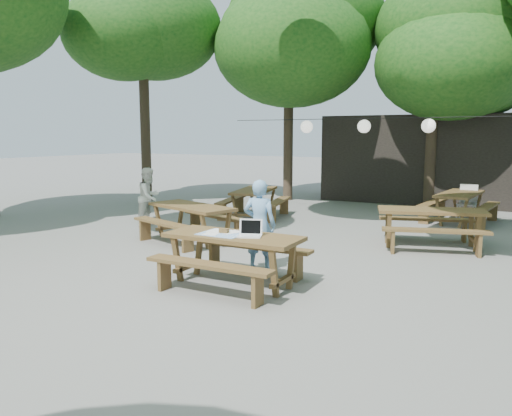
{
  "coord_description": "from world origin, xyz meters",
  "views": [
    {
      "loc": [
        3.53,
        -6.82,
        2.18
      ],
      "look_at": [
        -0.12,
        -0.06,
        1.05
      ],
      "focal_mm": 35.0,
      "sensor_mm": 36.0,
      "label": 1
    }
  ],
  "objects_px": {
    "main_picnic_table": "(233,259)",
    "second_person": "(149,197)",
    "picnic_table_nw": "(192,223)",
    "woman": "(260,225)",
    "plastic_chair": "(467,210)"
  },
  "relations": [
    {
      "from": "main_picnic_table",
      "to": "second_person",
      "type": "bearing_deg",
      "value": 143.1
    },
    {
      "from": "picnic_table_nw",
      "to": "woman",
      "type": "height_order",
      "value": "woman"
    },
    {
      "from": "picnic_table_nw",
      "to": "woman",
      "type": "bearing_deg",
      "value": -11.55
    },
    {
      "from": "woman",
      "to": "second_person",
      "type": "relative_size",
      "value": 1.05
    },
    {
      "from": "main_picnic_table",
      "to": "picnic_table_nw",
      "type": "height_order",
      "value": "same"
    },
    {
      "from": "picnic_table_nw",
      "to": "second_person",
      "type": "distance_m",
      "value": 2.22
    },
    {
      "from": "main_picnic_table",
      "to": "plastic_chair",
      "type": "xyz_separation_m",
      "value": [
        2.39,
        7.82,
        -0.13
      ]
    },
    {
      "from": "main_picnic_table",
      "to": "second_person",
      "type": "xyz_separation_m",
      "value": [
        -4.28,
        3.22,
        0.31
      ]
    },
    {
      "from": "main_picnic_table",
      "to": "picnic_table_nw",
      "type": "xyz_separation_m",
      "value": [
        -2.33,
        2.22,
        0.0
      ]
    },
    {
      "from": "picnic_table_nw",
      "to": "woman",
      "type": "xyz_separation_m",
      "value": [
        2.26,
        -1.28,
        0.35
      ]
    },
    {
      "from": "picnic_table_nw",
      "to": "plastic_chair",
      "type": "relative_size",
      "value": 2.55
    },
    {
      "from": "woman",
      "to": "plastic_chair",
      "type": "distance_m",
      "value": 7.32
    },
    {
      "from": "picnic_table_nw",
      "to": "plastic_chair",
      "type": "bearing_deg",
      "value": 67.77
    },
    {
      "from": "main_picnic_table",
      "to": "picnic_table_nw",
      "type": "bearing_deg",
      "value": 136.33
    },
    {
      "from": "woman",
      "to": "main_picnic_table",
      "type": "bearing_deg",
      "value": 84.26
    }
  ]
}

